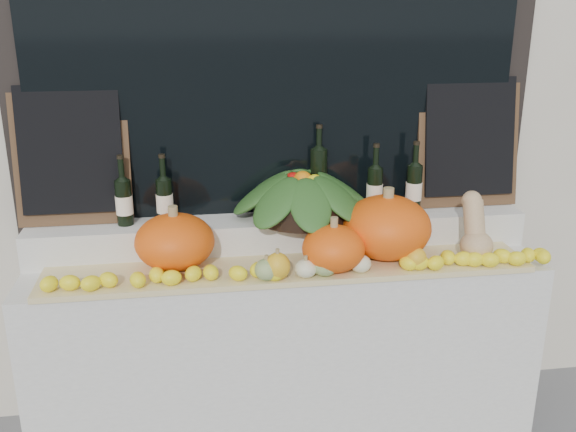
{
  "coord_description": "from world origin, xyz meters",
  "views": [
    {
      "loc": [
        -0.38,
        -1.12,
        2.01
      ],
      "look_at": [
        0.0,
        1.45,
        1.12
      ],
      "focal_mm": 40.0,
      "sensor_mm": 36.0,
      "label": 1
    }
  ],
  "objects": [
    {
      "name": "pumpkin_center",
      "position": [
        0.18,
        1.34,
        1.0
      ],
      "size": [
        0.29,
        0.29,
        0.2
      ],
      "primitive_type": "ellipsoid",
      "rotation": [
        0.0,
        0.0,
        0.08
      ],
      "color": "#FA5A0D",
      "rests_on": "straw_bedding"
    },
    {
      "name": "wine_bottle_near_right",
      "position": [
        0.44,
        1.67,
        1.16
      ],
      "size": [
        0.08,
        0.08,
        0.33
      ],
      "color": "black",
      "rests_on": "rear_tier"
    },
    {
      "name": "rear_tier",
      "position": [
        0.0,
        1.68,
        0.96
      ],
      "size": [
        2.3,
        0.25,
        0.16
      ],
      "primitive_type": "cube",
      "color": "silver",
      "rests_on": "display_sill"
    },
    {
      "name": "chalkboard_right",
      "position": [
        0.92,
        1.74,
        1.36
      ],
      "size": [
        0.5,
        0.12,
        0.62
      ],
      "rotation": [
        -0.16,
        0.0,
        0.0
      ],
      "color": "#4C331E",
      "rests_on": "rear_tier"
    },
    {
      "name": "produce_bowl",
      "position": [
        0.1,
        1.66,
        1.15
      ],
      "size": [
        0.69,
        0.69,
        0.23
      ],
      "color": "black",
      "rests_on": "rear_tier"
    },
    {
      "name": "lemon_heap",
      "position": [
        0.0,
        1.29,
        0.94
      ],
      "size": [
        2.2,
        0.16,
        0.06
      ],
      "primitive_type": null,
      "color": "yellow",
      "rests_on": "straw_bedding"
    },
    {
      "name": "wine_bottle_far_right",
      "position": [
        0.63,
        1.66,
        1.16
      ],
      "size": [
        0.08,
        0.08,
        0.34
      ],
      "color": "black",
      "rests_on": "rear_tier"
    },
    {
      "name": "wine_bottle_tall",
      "position": [
        0.19,
        1.72,
        1.2
      ],
      "size": [
        0.08,
        0.08,
        0.42
      ],
      "color": "black",
      "rests_on": "rear_tier"
    },
    {
      "name": "pumpkin_left",
      "position": [
        -0.49,
        1.47,
        1.02
      ],
      "size": [
        0.38,
        0.38,
        0.24
      ],
      "primitive_type": "ellipsoid",
      "rotation": [
        0.0,
        0.0,
        -0.12
      ],
      "color": "#FA5A0D",
      "rests_on": "straw_bedding"
    },
    {
      "name": "chalkboard_left",
      "position": [
        -0.92,
        1.74,
        1.36
      ],
      "size": [
        0.5,
        0.12,
        0.62
      ],
      "rotation": [
        -0.16,
        0.0,
        0.0
      ],
      "color": "#4C331E",
      "rests_on": "rear_tier"
    },
    {
      "name": "straw_bedding",
      "position": [
        0.0,
        1.4,
        0.89
      ],
      "size": [
        2.1,
        0.32,
        0.02
      ],
      "primitive_type": "cube",
      "color": "tan",
      "rests_on": "display_sill"
    },
    {
      "name": "decorative_gourds",
      "position": [
        0.11,
        1.29,
        0.95
      ],
      "size": [
        0.74,
        0.12,
        0.14
      ],
      "color": "#33681F",
      "rests_on": "straw_bedding"
    },
    {
      "name": "wine_bottle_far_left",
      "position": [
        -0.7,
        1.68,
        1.15
      ],
      "size": [
        0.08,
        0.08,
        0.32
      ],
      "color": "black",
      "rests_on": "rear_tier"
    },
    {
      "name": "display_sill",
      "position": [
        0.0,
        1.52,
        0.44
      ],
      "size": [
        2.3,
        0.55,
        0.88
      ],
      "primitive_type": "cube",
      "color": "silver",
      "rests_on": "ground"
    },
    {
      "name": "wine_bottle_near_left",
      "position": [
        -0.53,
        1.68,
        1.15
      ],
      "size": [
        0.08,
        0.08,
        0.32
      ],
      "color": "black",
      "rests_on": "rear_tier"
    },
    {
      "name": "butternut_squash",
      "position": [
        0.83,
        1.39,
        1.03
      ],
      "size": [
        0.15,
        0.21,
        0.29
      ],
      "color": "tan",
      "rests_on": "straw_bedding"
    },
    {
      "name": "pumpkin_right",
      "position": [
        0.44,
        1.45,
        1.05
      ],
      "size": [
        0.45,
        0.45,
        0.28
      ],
      "primitive_type": "ellipsoid",
      "rotation": [
        0.0,
        0.0,
        -0.16
      ],
      "color": "#FA5A0D",
      "rests_on": "straw_bedding"
    }
  ]
}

